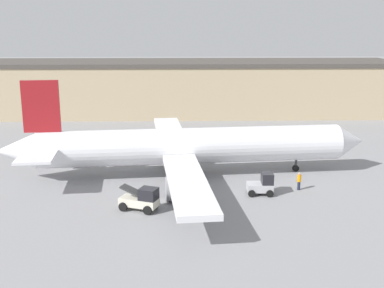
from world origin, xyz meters
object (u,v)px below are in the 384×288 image
Objects in this scene: ground_crew_worker at (299,181)px; belt_loader_truck at (142,199)px; airplane at (183,147)px; baggage_tug at (262,185)px.

ground_crew_worker is 0.49× the size of belt_loader_truck.
airplane is at bearing 91.26° from belt_loader_truck.
ground_crew_worker is at bearing -29.34° from airplane.
ground_crew_worker is 3.95m from baggage_tug.
airplane reaches higher than ground_crew_worker.
belt_loader_truck reaches higher than ground_crew_worker.
airplane is at bearing 142.43° from baggage_tug.
belt_loader_truck is (-14.91, -4.98, 0.06)m from ground_crew_worker.
baggage_tug is at bearing -170.44° from ground_crew_worker.
baggage_tug is 11.77m from belt_loader_truck.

